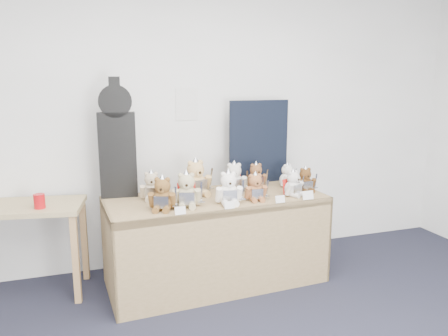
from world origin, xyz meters
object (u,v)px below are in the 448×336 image
object	(u,v)px
side_table	(24,220)
teddy_front_left	(187,191)
teddy_front_far_right	(293,184)
teddy_back_centre_right	(234,179)
teddy_front_far_left	(163,195)
teddy_back_left	(152,187)
teddy_back_centre_left	(196,179)
teddy_back_right	(256,177)
display_table	(219,218)
red_cup	(39,201)
guitar_case	(117,140)
teddy_back_end	(288,176)
teddy_front_centre	(229,189)
teddy_front_end	(305,181)
teddy_front_right	(255,188)

from	to	relation	value
side_table	teddy_front_left	size ratio (longest dim) A/B	3.19
teddy_front_far_right	teddy_back_centre_right	distance (m)	0.52
teddy_front_far_left	teddy_back_left	bearing A→B (deg)	116.17
teddy_back_left	teddy_back_centre_right	world-z (taller)	teddy_back_centre_right
teddy_back_centre_left	teddy_back_right	size ratio (longest dim) A/B	1.34
display_table	teddy_back_left	xyz separation A→B (m)	(-0.53, 0.17, 0.27)
side_table	red_cup	distance (m)	0.27
side_table	guitar_case	xyz separation A→B (m)	(0.76, -0.00, 0.62)
guitar_case	teddy_back_centre_left	size ratio (longest dim) A/B	2.87
red_cup	teddy_back_centre_left	world-z (taller)	teddy_back_centre_left
teddy_front_far_right	teddy_back_left	world-z (taller)	teddy_back_left
teddy_back_left	teddy_back_end	distance (m)	1.26
side_table	teddy_front_far_left	bearing A→B (deg)	-15.74
guitar_case	teddy_front_centre	xyz separation A→B (m)	(0.81, -0.49, -0.37)
side_table	teddy_back_end	size ratio (longest dim) A/B	4.02
teddy_front_left	teddy_back_left	world-z (taller)	teddy_front_left
teddy_front_centre	teddy_back_centre_left	distance (m)	0.38
display_table	side_table	size ratio (longest dim) A/B	1.90
teddy_front_centre	teddy_back_end	bearing A→B (deg)	34.45
red_cup	teddy_front_far_right	distance (m)	2.05
guitar_case	teddy_back_right	bearing A→B (deg)	1.01
teddy_front_left	teddy_back_left	size ratio (longest dim) A/B	1.16
teddy_front_end	teddy_back_left	world-z (taller)	teddy_back_left
teddy_front_right	teddy_front_far_right	bearing A→B (deg)	9.25
teddy_back_right	teddy_back_end	xyz separation A→B (m)	(0.29, -0.06, -0.01)
teddy_front_far_right	teddy_front_centre	bearing A→B (deg)	161.75
teddy_back_centre_left	teddy_back_centre_right	world-z (taller)	teddy_back_centre_left
teddy_front_far_left	teddy_front_right	distance (m)	0.77
side_table	teddy_back_left	xyz separation A→B (m)	(1.00, -0.17, 0.23)
teddy_front_far_left	teddy_back_centre_left	world-z (taller)	teddy_back_centre_left
guitar_case	teddy_back_centre_right	bearing A→B (deg)	-4.24
guitar_case	teddy_front_far_left	bearing A→B (deg)	-55.99
display_table	teddy_back_end	world-z (taller)	teddy_back_end
guitar_case	teddy_back_right	distance (m)	1.28
teddy_front_far_left	teddy_back_right	size ratio (longest dim) A/B	1.12
teddy_back_end	teddy_back_left	bearing A→B (deg)	150.96
teddy_front_right	teddy_front_left	bearing A→B (deg)	-175.70
teddy_front_far_left	teddy_front_end	distance (m)	1.31
teddy_back_right	teddy_back_centre_right	bearing A→B (deg)	-165.64
side_table	teddy_back_left	bearing A→B (deg)	0.03
teddy_front_far_right	teddy_back_right	xyz separation A→B (m)	(-0.19, 0.36, 0.00)
teddy_front_far_left	teddy_back_centre_right	xyz separation A→B (m)	(0.70, 0.34, 0.00)
teddy_front_far_right	teddy_back_end	distance (m)	0.32
teddy_front_right	teddy_front_end	distance (m)	0.54
teddy_front_left	red_cup	bearing A→B (deg)	176.17
guitar_case	teddy_back_right	world-z (taller)	guitar_case
teddy_front_far_right	teddy_back_right	distance (m)	0.41
teddy_back_centre_left	guitar_case	bearing A→B (deg)	153.72
display_table	teddy_back_end	bearing A→B (deg)	12.79
teddy_front_end	teddy_back_left	size ratio (longest dim) A/B	0.92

